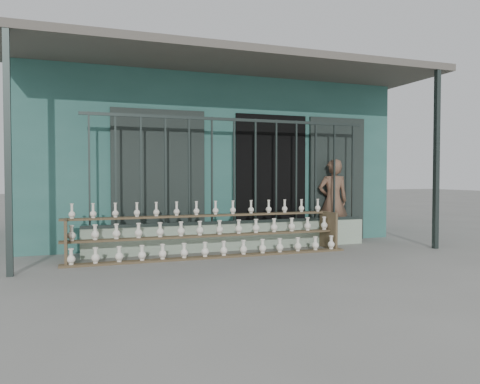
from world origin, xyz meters
name	(u,v)px	position (x,y,z in m)	size (l,w,h in m)	color
ground	(263,263)	(0.00, 0.00, 0.00)	(60.00, 60.00, 0.00)	slate
workshop_building	(193,160)	(0.00, 4.23, 1.62)	(7.40, 6.60, 3.21)	#2F645C
parapet_wall	(234,237)	(0.00, 1.30, 0.23)	(5.00, 0.20, 0.45)	#A2B99F
security_fence	(234,171)	(0.00, 1.30, 1.35)	(5.00, 0.04, 1.80)	#283330
shelf_rack	(210,233)	(-0.54, 0.88, 0.36)	(4.50, 0.68, 0.85)	brown
elderly_woman	(333,201)	(2.09, 1.55, 0.79)	(0.58, 0.38, 1.58)	brown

